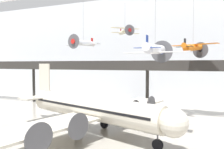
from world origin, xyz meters
TOP-DOWN VIEW (x-y plane):
  - hangar_back_wall at (0.00, 41.27)m, footprint 140.00×3.00m
  - mezzanine_walkway at (0.00, 27.82)m, footprint 110.00×3.20m
  - airliner_silver_main at (-4.46, 11.26)m, footprint 28.33×32.94m
  - suspended_plane_white_twin at (4.62, 12.67)m, footprint 9.17×7.48m
  - suspended_plane_cream_biplane at (-5.47, 30.19)m, footprint 5.59×5.52m
  - suspended_plane_silver_racer at (-8.37, 16.41)m, footprint 6.79×5.59m
  - suspended_plane_orange_highwing at (9.02, 25.26)m, footprint 8.25×7.17m

SIDE VIEW (x-z plane):
  - airliner_silver_main at x=-4.46m, z-range -1.48..8.45m
  - mezzanine_walkway at x=0.00m, z-range 3.60..14.17m
  - suspended_plane_white_twin at x=4.62m, z-range 5.26..18.38m
  - suspended_plane_orange_highwing at x=9.02m, z-range 6.76..18.99m
  - suspended_plane_silver_racer at x=-8.37m, z-range 7.98..18.92m
  - hangar_back_wall at x=0.00m, z-range 0.00..27.82m
  - suspended_plane_cream_biplane at x=-5.47m, z-range 13.43..20.93m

